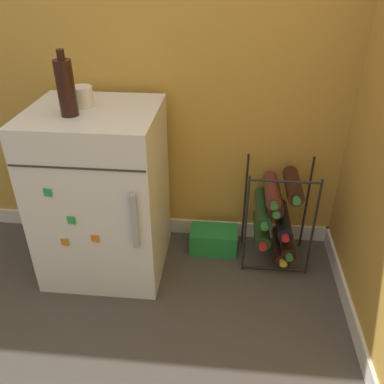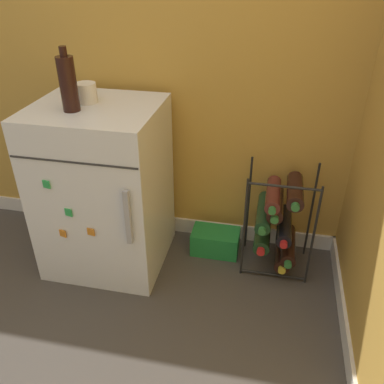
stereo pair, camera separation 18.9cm
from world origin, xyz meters
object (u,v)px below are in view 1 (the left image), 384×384
soda_box (214,240)px  fridge_top_cup (82,97)px  mini_fridge (102,194)px  fridge_top_bottle (66,87)px  wine_rack (276,216)px

soda_box → fridge_top_cup: 1.02m
mini_fridge → fridge_top_bottle: fridge_top_bottle is taller
fridge_top_bottle → soda_box: bearing=20.5°
mini_fridge → wine_rack: 0.88m
fridge_top_cup → fridge_top_bottle: 0.14m
wine_rack → soda_box: 0.38m
mini_fridge → fridge_top_bottle: 0.55m
mini_fridge → fridge_top_bottle: bearing=-132.3°
mini_fridge → fridge_top_cup: 0.47m
fridge_top_bottle → fridge_top_cup: bearing=80.3°
mini_fridge → soda_box: mini_fridge is taller
mini_fridge → fridge_top_cup: fridge_top_cup is taller
mini_fridge → wine_rack: size_ratio=1.52×
soda_box → fridge_top_bottle: (-0.61, -0.23, 0.90)m
wine_rack → fridge_top_cup: (-0.91, -0.07, 0.62)m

